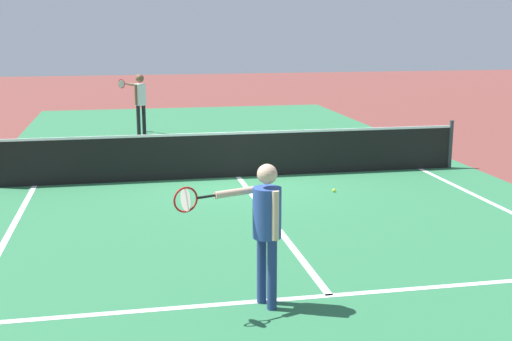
% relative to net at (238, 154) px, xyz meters
% --- Properties ---
extents(ground_plane, '(60.00, 60.00, 0.00)m').
position_rel_net_xyz_m(ground_plane, '(0.00, 0.00, -0.49)').
color(ground_plane, brown).
extents(court_surface_inbounds, '(10.62, 24.40, 0.00)m').
position_rel_net_xyz_m(court_surface_inbounds, '(0.00, 0.00, -0.49)').
color(court_surface_inbounds, '#2D7247').
rests_on(court_surface_inbounds, ground_plane).
extents(line_service_near, '(8.22, 0.10, 0.01)m').
position_rel_net_xyz_m(line_service_near, '(0.00, -6.40, -0.49)').
color(line_service_near, white).
rests_on(line_service_near, ground_plane).
extents(line_center_service, '(0.10, 6.40, 0.01)m').
position_rel_net_xyz_m(line_center_service, '(0.00, -3.20, -0.49)').
color(line_center_service, white).
rests_on(line_center_service, ground_plane).
extents(net, '(9.69, 0.09, 1.07)m').
position_rel_net_xyz_m(net, '(0.00, 0.00, 0.00)').
color(net, '#33383D').
rests_on(net, ground_plane).
extents(player_near, '(1.20, 0.47, 1.65)m').
position_rel_net_xyz_m(player_near, '(-0.82, -6.53, 0.53)').
color(player_near, navy).
rests_on(player_near, ground_plane).
extents(player_far, '(0.78, 1.07, 1.76)m').
position_rel_net_xyz_m(player_far, '(-1.85, 5.98, 0.61)').
color(player_far, black).
rests_on(player_far, ground_plane).
extents(tennis_ball_near_net, '(0.07, 0.07, 0.07)m').
position_rel_net_xyz_m(tennis_ball_near_net, '(1.59, -1.63, -0.46)').
color(tennis_ball_near_net, '#CCE033').
rests_on(tennis_ball_near_net, ground_plane).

